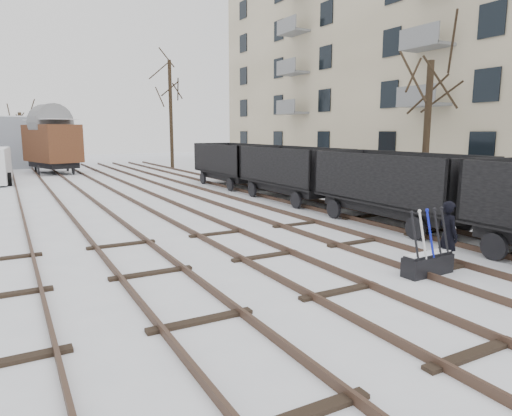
% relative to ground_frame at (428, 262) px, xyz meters
% --- Properties ---
extents(ground, '(120.00, 120.00, 0.00)m').
position_rel_ground_frame_xyz_m(ground, '(-2.49, 0.02, -0.28)').
color(ground, white).
rests_on(ground, ground).
extents(tracks, '(13.90, 52.00, 0.16)m').
position_rel_ground_frame_xyz_m(tracks, '(-2.49, 13.70, -0.21)').
color(tracks, black).
rests_on(tracks, ground).
extents(apartment_block, '(10.12, 45.00, 16.10)m').
position_rel_ground_frame_xyz_m(apartment_block, '(17.46, 14.02, 7.76)').
color(apartment_block, beige).
rests_on(apartment_block, ground).
extents(shed_right, '(7.00, 6.00, 4.50)m').
position_rel_ground_frame_xyz_m(shed_right, '(-6.49, 40.02, 1.96)').
color(shed_right, gray).
rests_on(shed_right, ground).
extents(ground_frame, '(1.31, 0.47, 1.49)m').
position_rel_ground_frame_xyz_m(ground_frame, '(0.00, 0.00, 0.00)').
color(ground_frame, black).
rests_on(ground_frame, ground).
extents(worker, '(0.53, 0.68, 1.63)m').
position_rel_ground_frame_xyz_m(worker, '(0.75, 0.10, 0.53)').
color(worker, black).
rests_on(worker, ground).
extents(freight_wagon_b, '(2.43, 6.07, 2.48)m').
position_rel_ground_frame_xyz_m(freight_wagon_b, '(3.51, 4.47, 0.66)').
color(freight_wagon_b, black).
rests_on(freight_wagon_b, ground).
extents(freight_wagon_c, '(2.43, 6.07, 2.48)m').
position_rel_ground_frame_xyz_m(freight_wagon_c, '(3.51, 10.87, 0.66)').
color(freight_wagon_c, black).
rests_on(freight_wagon_c, ground).
extents(freight_wagon_d, '(2.43, 6.07, 2.48)m').
position_rel_ground_frame_xyz_m(freight_wagon_d, '(3.51, 17.27, 0.66)').
color(freight_wagon_d, black).
rests_on(freight_wagon_d, ground).
extents(box_van_wagon, '(4.20, 5.93, 4.09)m').
position_rel_ground_frame_xyz_m(box_van_wagon, '(-4.96, 31.34, 2.10)').
color(box_van_wagon, black).
rests_on(box_van_wagon, ground).
extents(tree_near, '(0.30, 0.30, 6.24)m').
position_rel_ground_frame_xyz_m(tree_near, '(8.29, 7.44, 2.84)').
color(tree_near, black).
rests_on(tree_near, ground).
extents(tree_far_left, '(0.30, 0.30, 4.92)m').
position_rel_ground_frame_xyz_m(tree_far_left, '(-6.69, 40.89, 2.17)').
color(tree_far_left, black).
rests_on(tree_far_left, ground).
extents(tree_far_right, '(0.30, 0.30, 9.08)m').
position_rel_ground_frame_xyz_m(tree_far_right, '(4.49, 31.28, 4.26)').
color(tree_far_right, black).
rests_on(tree_far_right, ground).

